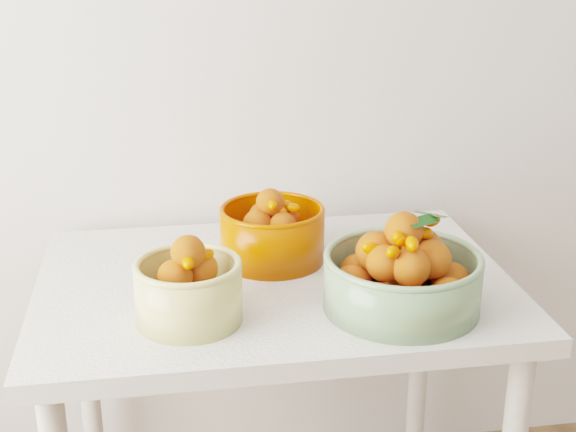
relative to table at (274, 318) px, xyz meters
name	(u,v)px	position (x,y,z in m)	size (l,w,h in m)	color
table	(274,318)	(0.00, 0.00, 0.00)	(1.00, 0.70, 0.75)	silver
bowl_cream	(189,289)	(-0.19, -0.16, 0.16)	(0.24, 0.24, 0.18)	#D0BF73
bowl_green	(402,275)	(0.23, -0.18, 0.17)	(0.41, 0.41, 0.20)	gray
bowl_orange	(272,232)	(0.01, 0.10, 0.16)	(0.30, 0.30, 0.17)	#C83A00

